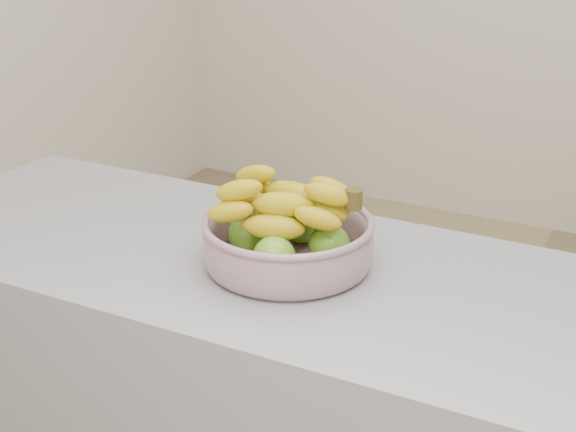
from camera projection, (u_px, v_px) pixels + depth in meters
name	position (u px, v px, depth m)	size (l,w,h in m)	color
fruit_bowl	(288.00, 237.00, 1.49)	(0.32, 0.32, 0.17)	#A5AFC6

